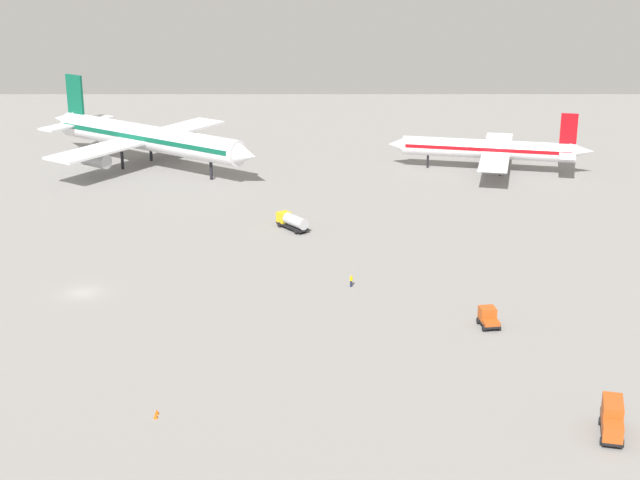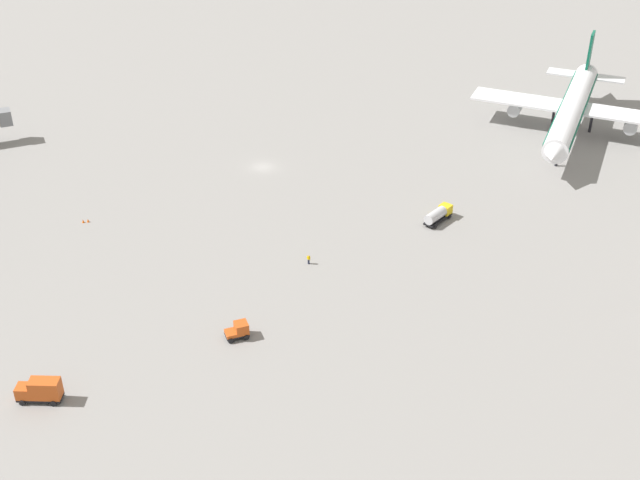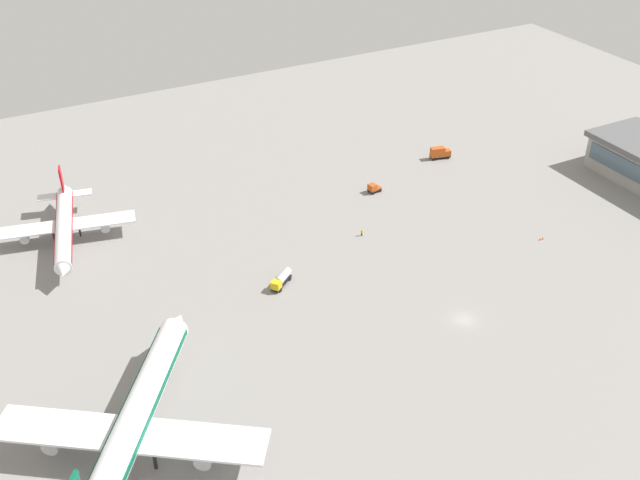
{
  "view_description": "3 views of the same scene",
  "coord_description": "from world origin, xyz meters",
  "px_view_note": "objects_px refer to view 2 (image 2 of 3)",
  "views": [
    {
      "loc": [
        31.47,
        -120.34,
        48.63
      ],
      "look_at": [
        31.16,
        12.58,
        3.07
      ],
      "focal_mm": 54.92,
      "sensor_mm": 36.0,
      "label": 1
    },
    {
      "loc": [
        141.21,
        -17.75,
        70.77
      ],
      "look_at": [
        33.98,
        4.4,
        3.15
      ],
      "focal_mm": 45.26,
      "sensor_mm": 36.0,
      "label": 2
    },
    {
      "loc": [
        -86.59,
        77.69,
        91.67
      ],
      "look_at": [
        35.38,
        13.21,
        2.28
      ],
      "focal_mm": 41.55,
      "sensor_mm": 36.0,
      "label": 3
    }
  ],
  "objects_px": {
    "baggage_tug": "(239,330)",
    "safety_cone_near_gate": "(88,220)",
    "catering_truck": "(40,390)",
    "safety_cone_mid_apron": "(83,221)",
    "ground_crew_worker": "(309,259)",
    "airplane_at_gate": "(573,108)",
    "fuel_truck": "(438,215)"
  },
  "relations": [
    {
      "from": "fuel_truck",
      "to": "ground_crew_worker",
      "type": "distance_m",
      "value": 25.96
    },
    {
      "from": "safety_cone_mid_apron",
      "to": "airplane_at_gate",
      "type": "bearing_deg",
      "value": 99.86
    },
    {
      "from": "baggage_tug",
      "to": "safety_cone_mid_apron",
      "type": "distance_m",
      "value": 43.37
    },
    {
      "from": "airplane_at_gate",
      "to": "safety_cone_near_gate",
      "type": "height_order",
      "value": "airplane_at_gate"
    },
    {
      "from": "catering_truck",
      "to": "safety_cone_mid_apron",
      "type": "xyz_separation_m",
      "value": [
        -44.68,
        3.13,
        -1.4
      ]
    },
    {
      "from": "catering_truck",
      "to": "safety_cone_near_gate",
      "type": "relative_size",
      "value": 9.82
    },
    {
      "from": "safety_cone_mid_apron",
      "to": "baggage_tug",
      "type": "bearing_deg",
      "value": 31.59
    },
    {
      "from": "ground_crew_worker",
      "to": "safety_cone_mid_apron",
      "type": "xyz_separation_m",
      "value": [
        -20.65,
        -35.8,
        -0.55
      ]
    },
    {
      "from": "baggage_tug",
      "to": "ground_crew_worker",
      "type": "bearing_deg",
      "value": 42.84
    },
    {
      "from": "fuel_truck",
      "to": "baggage_tug",
      "type": "bearing_deg",
      "value": 175.72
    },
    {
      "from": "catering_truck",
      "to": "safety_cone_near_gate",
      "type": "distance_m",
      "value": 44.88
    },
    {
      "from": "ground_crew_worker",
      "to": "airplane_at_gate",
      "type": "bearing_deg",
      "value": -26.19
    },
    {
      "from": "baggage_tug",
      "to": "ground_crew_worker",
      "type": "relative_size",
      "value": 2.06
    },
    {
      "from": "ground_crew_worker",
      "to": "baggage_tug",
      "type": "bearing_deg",
      "value": 174.24
    },
    {
      "from": "baggage_tug",
      "to": "safety_cone_near_gate",
      "type": "bearing_deg",
      "value": 112.25
    },
    {
      "from": "safety_cone_near_gate",
      "to": "safety_cone_mid_apron",
      "type": "bearing_deg",
      "value": -89.18
    },
    {
      "from": "ground_crew_worker",
      "to": "safety_cone_near_gate",
      "type": "xyz_separation_m",
      "value": [
        -20.66,
        -34.98,
        -0.55
      ]
    },
    {
      "from": "baggage_tug",
      "to": "safety_cone_mid_apron",
      "type": "relative_size",
      "value": 5.74
    },
    {
      "from": "airplane_at_gate",
      "to": "fuel_truck",
      "type": "bearing_deg",
      "value": -18.34
    },
    {
      "from": "baggage_tug",
      "to": "safety_cone_mid_apron",
      "type": "height_order",
      "value": "baggage_tug"
    },
    {
      "from": "fuel_truck",
      "to": "catering_truck",
      "type": "distance_m",
      "value": 71.31
    },
    {
      "from": "airplane_at_gate",
      "to": "fuel_truck",
      "type": "height_order",
      "value": "airplane_at_gate"
    },
    {
      "from": "fuel_truck",
      "to": "ground_crew_worker",
      "type": "height_order",
      "value": "fuel_truck"
    },
    {
      "from": "safety_cone_near_gate",
      "to": "safety_cone_mid_apron",
      "type": "distance_m",
      "value": 0.82
    },
    {
      "from": "airplane_at_gate",
      "to": "ground_crew_worker",
      "type": "height_order",
      "value": "airplane_at_gate"
    },
    {
      "from": "safety_cone_near_gate",
      "to": "safety_cone_mid_apron",
      "type": "xyz_separation_m",
      "value": [
        0.01,
        -0.82,
        0.0
      ]
    },
    {
      "from": "baggage_tug",
      "to": "safety_cone_near_gate",
      "type": "height_order",
      "value": "baggage_tug"
    },
    {
      "from": "baggage_tug",
      "to": "airplane_at_gate",
      "type": "bearing_deg",
      "value": 26.86
    },
    {
      "from": "safety_cone_mid_apron",
      "to": "catering_truck",
      "type": "bearing_deg",
      "value": -4.01
    },
    {
      "from": "catering_truck",
      "to": "safety_cone_near_gate",
      "type": "xyz_separation_m",
      "value": [
        -44.69,
        3.95,
        -1.4
      ]
    },
    {
      "from": "fuel_truck",
      "to": "ground_crew_worker",
      "type": "relative_size",
      "value": 3.68
    },
    {
      "from": "airplane_at_gate",
      "to": "safety_cone_near_gate",
      "type": "distance_m",
      "value": 100.2
    }
  ]
}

